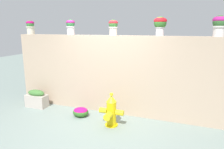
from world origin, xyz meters
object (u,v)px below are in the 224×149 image
(potted_plant_2, at_px, (113,26))
(potted_plant_4, at_px, (220,24))
(fire_hydrant, at_px, (111,112))
(planter_box, at_px, (37,99))
(potted_plant_3, at_px, (160,24))
(potted_plant_0, at_px, (30,26))
(flower_bush_left, at_px, (81,112))
(potted_plant_1, at_px, (71,26))

(potted_plant_2, height_order, potted_plant_4, potted_plant_4)
(fire_hydrant, height_order, planter_box, fire_hydrant)
(potted_plant_2, height_order, planter_box, potted_plant_2)
(potted_plant_3, xyz_separation_m, planter_box, (-3.35, -0.50, -2.10))
(potted_plant_0, xyz_separation_m, flower_bush_left, (1.91, -0.58, -2.17))
(potted_plant_3, bearing_deg, potted_plant_4, -2.43)
(potted_plant_3, bearing_deg, potted_plant_1, -179.74)
(potted_plant_0, bearing_deg, potted_plant_1, 1.80)
(potted_plant_1, relative_size, fire_hydrant, 0.52)
(potted_plant_1, distance_m, flower_bush_left, 2.34)
(flower_bush_left, bearing_deg, potted_plant_3, 18.98)
(fire_hydrant, height_order, flower_bush_left, fire_hydrant)
(potted_plant_4, relative_size, flower_bush_left, 1.08)
(potted_plant_2, distance_m, fire_hydrant, 2.12)
(potted_plant_0, xyz_separation_m, fire_hydrant, (2.84, -0.81, -1.94))
(flower_bush_left, xyz_separation_m, planter_box, (-1.51, 0.13, 0.12))
(potted_plant_0, xyz_separation_m, planter_box, (0.40, -0.45, -2.05))
(fire_hydrant, distance_m, planter_box, 2.47)
(potted_plant_3, bearing_deg, fire_hydrant, -136.44)
(potted_plant_0, distance_m, fire_hydrant, 3.53)
(potted_plant_1, bearing_deg, potted_plant_3, 0.26)
(potted_plant_4, relative_size, planter_box, 0.71)
(potted_plant_2, height_order, fire_hydrant, potted_plant_2)
(potted_plant_1, xyz_separation_m, potted_plant_3, (2.41, 0.01, 0.04))
(potted_plant_1, relative_size, potted_plant_3, 0.92)
(potted_plant_3, bearing_deg, flower_bush_left, -161.02)
(potted_plant_1, distance_m, potted_plant_2, 1.25)
(potted_plant_0, relative_size, planter_box, 0.65)
(planter_box, bearing_deg, potted_plant_1, 27.49)
(planter_box, bearing_deg, potted_plant_2, 11.78)
(potted_plant_4, bearing_deg, potted_plant_3, 177.57)
(potted_plant_2, relative_size, potted_plant_4, 0.88)
(potted_plant_0, height_order, potted_plant_2, potted_plant_0)
(fire_hydrant, relative_size, flower_bush_left, 1.94)
(potted_plant_1, relative_size, flower_bush_left, 1.00)
(potted_plant_1, height_order, flower_bush_left, potted_plant_1)
(potted_plant_0, bearing_deg, fire_hydrant, -15.84)
(flower_bush_left, bearing_deg, potted_plant_2, 40.75)
(potted_plant_1, bearing_deg, potted_plant_4, -0.65)
(potted_plant_1, bearing_deg, flower_bush_left, -47.30)
(potted_plant_1, distance_m, planter_box, 2.31)
(potted_plant_2, bearing_deg, planter_box, -168.22)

